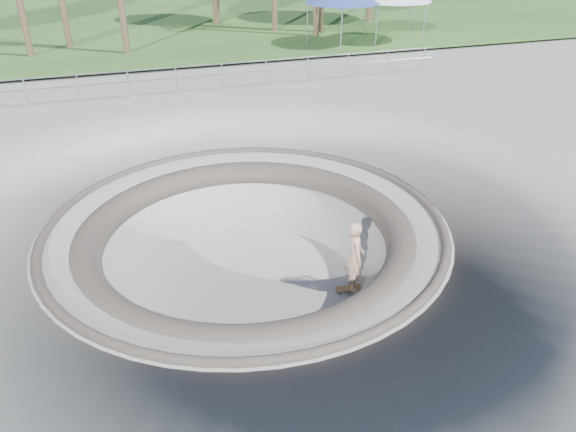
% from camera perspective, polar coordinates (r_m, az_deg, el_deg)
% --- Properties ---
extents(ground, '(180.00, 180.00, 0.00)m').
position_cam_1_polar(ground, '(14.39, -4.33, -0.83)').
color(ground, '#969691').
rests_on(ground, ground).
extents(skate_bowl, '(14.00, 14.00, 4.10)m').
position_cam_1_polar(skate_bowl, '(15.38, -4.08, -6.77)').
color(skate_bowl, '#969691').
rests_on(skate_bowl, ground).
extents(grass_strip, '(180.00, 36.00, 0.12)m').
position_cam_1_polar(grass_strip, '(46.80, -15.21, 19.41)').
color(grass_strip, '#2B5120').
rests_on(grass_strip, ground).
extents(distant_hills, '(103.20, 45.00, 28.60)m').
position_cam_1_polar(distant_hills, '(71.10, -12.84, 16.65)').
color(distant_hills, olive).
rests_on(distant_hills, ground).
extents(safety_railing, '(25.00, 0.06, 1.03)m').
position_cam_1_polar(safety_railing, '(25.19, -11.28, 13.52)').
color(safety_railing, gray).
rests_on(safety_railing, ground).
extents(skateboard, '(0.92, 0.35, 0.09)m').
position_cam_1_polar(skateboard, '(15.24, 6.60, -7.27)').
color(skateboard, olive).
rests_on(skateboard, ground).
extents(skater, '(0.60, 0.80, 1.98)m').
position_cam_1_polar(skater, '(14.67, 6.82, -4.07)').
color(skater, tan).
rests_on(skater, skateboard).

